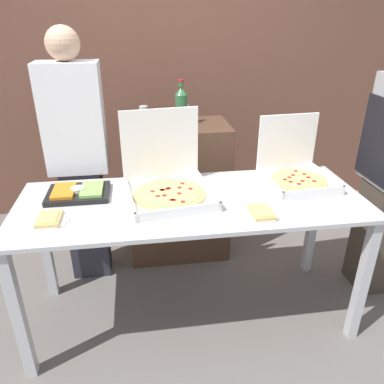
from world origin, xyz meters
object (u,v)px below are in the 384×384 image
(soda_can_colored, at_px, (185,113))
(soda_can_silver, at_px, (144,114))
(paper_plate_front_center, at_px, (49,219))
(person_guest_cap, at_px, (79,159))
(pizza_box_near_right, at_px, (167,181))
(veggie_tray, at_px, (78,192))
(pizza_box_near_left, at_px, (295,171))
(soda_bottle, at_px, (181,105))
(paper_plate_front_left, at_px, (262,213))

(soda_can_colored, bearing_deg, soda_can_silver, 176.17)
(paper_plate_front_center, height_order, person_guest_cap, person_guest_cap)
(pizza_box_near_right, bearing_deg, veggie_tray, 166.83)
(veggie_tray, distance_m, soda_can_silver, 0.92)
(pizza_box_near_left, distance_m, soda_can_colored, 0.99)
(paper_plate_front_center, bearing_deg, soda_can_colored, 50.28)
(paper_plate_front_center, xyz_separation_m, veggie_tray, (0.12, 0.30, 0.01))
(pizza_box_near_left, distance_m, pizza_box_near_right, 0.84)
(veggie_tray, bearing_deg, soda_bottle, 42.44)
(soda_can_silver, bearing_deg, paper_plate_front_left, -62.94)
(soda_can_silver, distance_m, person_guest_cap, 0.62)
(soda_can_colored, relative_size, person_guest_cap, 0.07)
(pizza_box_near_right, distance_m, paper_plate_front_left, 0.59)
(soda_can_colored, xyz_separation_m, person_guest_cap, (-0.79, -0.31, -0.22))
(paper_plate_front_center, xyz_separation_m, soda_bottle, (0.82, 0.95, 0.37))
(pizza_box_near_left, height_order, veggie_tray, pizza_box_near_left)
(soda_can_silver, xyz_separation_m, person_guest_cap, (-0.47, -0.33, -0.22))
(pizza_box_near_right, height_order, soda_can_silver, pizza_box_near_right)
(pizza_box_near_right, distance_m, soda_bottle, 0.78)
(paper_plate_front_left, distance_m, person_guest_cap, 1.35)
(pizza_box_near_right, bearing_deg, paper_plate_front_center, -166.75)
(paper_plate_front_center, relative_size, paper_plate_front_left, 1.01)
(paper_plate_front_left, xyz_separation_m, soda_can_colored, (-0.27, 1.13, 0.29))
(pizza_box_near_right, relative_size, soda_bottle, 1.69)
(pizza_box_near_left, xyz_separation_m, paper_plate_front_left, (-0.35, -0.40, -0.06))
(pizza_box_near_left, xyz_separation_m, soda_can_colored, (-0.63, 0.73, 0.22))
(soda_bottle, height_order, person_guest_cap, person_guest_cap)
(soda_can_silver, relative_size, soda_can_colored, 1.00)
(veggie_tray, relative_size, person_guest_cap, 0.20)
(pizza_box_near_left, height_order, soda_can_colored, pizza_box_near_left)
(paper_plate_front_left, distance_m, soda_bottle, 1.15)
(pizza_box_near_left, xyz_separation_m, veggie_tray, (-1.37, -0.01, -0.05))
(paper_plate_front_left, xyz_separation_m, veggie_tray, (-1.02, 0.39, 0.01))
(soda_can_silver, bearing_deg, paper_plate_front_center, -117.25)
(pizza_box_near_left, distance_m, paper_plate_front_center, 1.52)
(pizza_box_near_right, distance_m, paper_plate_front_center, 0.70)
(veggie_tray, xyz_separation_m, soda_can_silver, (0.43, 0.76, 0.28))
(paper_plate_front_center, relative_size, soda_bottle, 0.62)
(soda_bottle, bearing_deg, paper_plate_front_center, -131.05)
(paper_plate_front_left, bearing_deg, person_guest_cap, 142.15)
(soda_bottle, height_order, soda_can_colored, soda_bottle)
(paper_plate_front_left, height_order, veggie_tray, veggie_tray)
(soda_bottle, distance_m, soda_can_silver, 0.31)
(paper_plate_front_center, distance_m, soda_bottle, 1.31)
(pizza_box_near_left, distance_m, paper_plate_front_left, 0.54)
(paper_plate_front_center, bearing_deg, soda_can_silver, 62.75)
(pizza_box_near_left, height_order, pizza_box_near_right, pizza_box_near_right)
(pizza_box_near_right, height_order, person_guest_cap, person_guest_cap)
(pizza_box_near_left, relative_size, veggie_tray, 1.24)
(paper_plate_front_left, relative_size, soda_bottle, 0.62)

